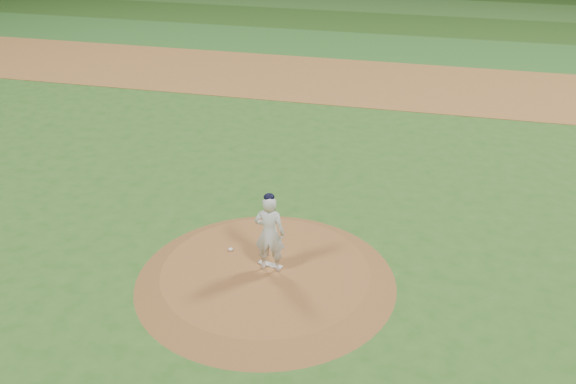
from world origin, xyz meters
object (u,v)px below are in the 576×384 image
at_px(pitchers_mound, 266,275).
at_px(rosin_bag, 231,249).
at_px(pitching_rubber, 270,265).
at_px(pitcher_on_mound, 270,233).

relative_size(pitchers_mound, rosin_bag, 51.56).
height_order(pitching_rubber, pitcher_on_mound, pitcher_on_mound).
bearing_deg(pitching_rubber, rosin_bag, 173.74).
bearing_deg(pitching_rubber, pitchers_mound, -88.21).
bearing_deg(rosin_bag, pitchers_mound, -30.75).
distance_m(pitchers_mound, rosin_bag, 1.13).
xyz_separation_m(pitchers_mound, rosin_bag, (-0.96, 0.57, 0.15)).
xyz_separation_m(rosin_bag, pitcher_on_mound, (1.03, -0.47, 0.85)).
height_order(pitching_rubber, rosin_bag, rosin_bag).
height_order(rosin_bag, pitcher_on_mound, pitcher_on_mound).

